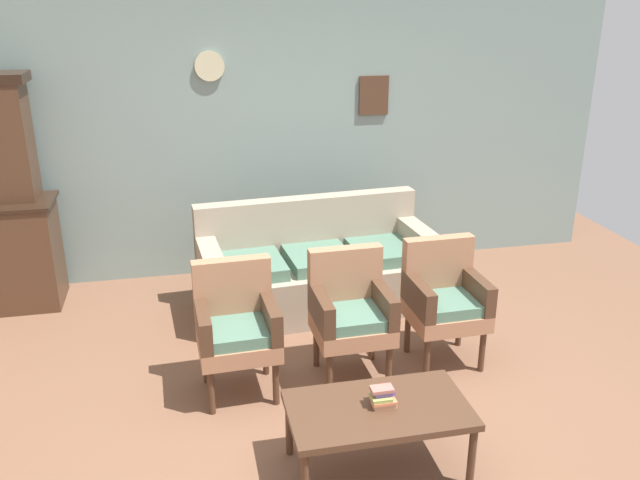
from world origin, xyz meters
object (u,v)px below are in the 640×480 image
(armchair_near_couch_end, at_px, (351,309))
(book_stack_on_table, at_px, (383,396))
(armchair_row_middle, at_px, (237,324))
(coffee_table, at_px, (378,413))
(armchair_near_cabinet, at_px, (444,297))
(floral_couch, at_px, (316,271))

(armchair_near_couch_end, distance_m, book_stack_on_table, 1.02)
(armchair_row_middle, xyz_separation_m, armchair_near_couch_end, (0.79, 0.04, 0.00))
(coffee_table, relative_size, book_stack_on_table, 7.24)
(armchair_row_middle, relative_size, armchair_near_cabinet, 1.00)
(armchair_row_middle, relative_size, armchair_near_couch_end, 1.00)
(armchair_row_middle, bearing_deg, floral_couch, 55.91)
(armchair_near_cabinet, height_order, book_stack_on_table, armchair_near_cabinet)
(floral_couch, xyz_separation_m, coffee_table, (-0.10, -2.14, 0.05))
(armchair_near_cabinet, distance_m, book_stack_on_table, 1.33)
(floral_couch, height_order, book_stack_on_table, floral_couch)
(armchair_near_couch_end, xyz_separation_m, book_stack_on_table, (-0.08, -1.02, -0.02))
(armchair_near_cabinet, distance_m, coffee_table, 1.36)
(armchair_row_middle, xyz_separation_m, armchair_near_cabinet, (1.50, 0.10, 0.00))
(armchair_near_cabinet, bearing_deg, book_stack_on_table, -126.63)
(floral_couch, height_order, armchair_row_middle, same)
(armchair_near_cabinet, bearing_deg, armchair_near_couch_end, -175.69)
(armchair_near_cabinet, height_order, coffee_table, armchair_near_cabinet)
(floral_couch, distance_m, book_stack_on_table, 2.13)
(book_stack_on_table, bearing_deg, armchair_near_cabinet, 53.37)
(armchair_near_couch_end, distance_m, armchair_near_cabinet, 0.71)
(armchair_row_middle, distance_m, armchair_near_couch_end, 0.79)
(floral_couch, bearing_deg, armchair_near_couch_end, -89.55)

